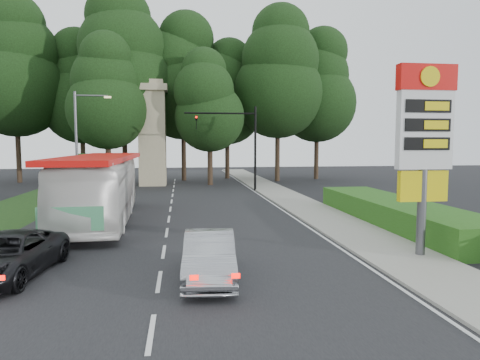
{
  "coord_description": "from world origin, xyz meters",
  "views": [
    {
      "loc": [
        0.69,
        -12.09,
        4.13
      ],
      "look_at": [
        3.72,
        9.82,
        2.2
      ],
      "focal_mm": 32.0,
      "sensor_mm": 36.0,
      "label": 1
    }
  ],
  "objects": [
    {
      "name": "tree_monument_left",
      "position": [
        -6.0,
        29.0,
        8.68
      ],
      "size": [
        7.28,
        7.28,
        14.3
      ],
      "color": "#2D2116",
      "rests_on": "ground"
    },
    {
      "name": "tree_west_mid",
      "position": [
        -16.0,
        35.0,
        11.69
      ],
      "size": [
        9.8,
        9.8,
        19.25
      ],
      "color": "#2D2116",
      "rests_on": "ground"
    },
    {
      "name": "tree_monument_right",
      "position": [
        3.5,
        29.5,
        8.01
      ],
      "size": [
        6.72,
        6.72,
        13.2
      ],
      "color": "#2D2116",
      "rests_on": "ground"
    },
    {
      "name": "road_surface",
      "position": [
        0.0,
        12.0,
        0.01
      ],
      "size": [
        14.0,
        80.0,
        0.02
      ],
      "primitive_type": "cube",
      "color": "black",
      "rests_on": "ground"
    },
    {
      "name": "tree_east_near",
      "position": [
        6.0,
        37.0,
        9.68
      ],
      "size": [
        8.12,
        8.12,
        15.95
      ],
      "color": "#2D2116",
      "rests_on": "ground"
    },
    {
      "name": "traffic_signal_mast",
      "position": [
        5.68,
        24.0,
        4.67
      ],
      "size": [
        6.1,
        0.35,
        7.2
      ],
      "color": "black",
      "rests_on": "ground"
    },
    {
      "name": "tree_center_right",
      "position": [
        1.0,
        35.0,
        11.02
      ],
      "size": [
        9.24,
        9.24,
        18.15
      ],
      "color": "#2D2116",
      "rests_on": "ground"
    },
    {
      "name": "gas_station_pylon",
      "position": [
        9.2,
        1.99,
        4.45
      ],
      "size": [
        2.1,
        0.45,
        6.85
      ],
      "color": "#59595E",
      "rests_on": "ground"
    },
    {
      "name": "tree_far_east",
      "position": [
        16.0,
        35.0,
        10.35
      ],
      "size": [
        8.68,
        8.68,
        17.05
      ],
      "color": "#2D2116",
      "rests_on": "ground"
    },
    {
      "name": "transit_bus",
      "position": [
        -3.5,
        10.73,
        1.73
      ],
      "size": [
        3.55,
        12.57,
        3.46
      ],
      "primitive_type": "imported",
      "rotation": [
        0.0,
        0.0,
        0.05
      ],
      "color": "silver",
      "rests_on": "ground"
    },
    {
      "name": "grass_verge_left",
      "position": [
        -9.5,
        18.0,
        0.01
      ],
      "size": [
        5.0,
        50.0,
        0.02
      ],
      "primitive_type": "cube",
      "color": "#193814",
      "rests_on": "ground"
    },
    {
      "name": "streetlight_signs",
      "position": [
        -6.99,
        22.01,
        4.44
      ],
      "size": [
        2.75,
        0.98,
        8.0
      ],
      "color": "#59595E",
      "rests_on": "ground"
    },
    {
      "name": "tree_east_mid",
      "position": [
        11.0,
        33.0,
        11.35
      ],
      "size": [
        9.52,
        9.52,
        18.7
      ],
      "color": "#2D2116",
      "rests_on": "ground"
    },
    {
      "name": "suv_charcoal",
      "position": [
        -4.64,
        1.6,
        0.68
      ],
      "size": [
        2.83,
        5.13,
        1.36
      ],
      "primitive_type": "imported",
      "rotation": [
        0.0,
        0.0,
        -0.12
      ],
      "color": "black",
      "rests_on": "ground"
    },
    {
      "name": "sidewalk_right",
      "position": [
        8.5,
        12.0,
        0.06
      ],
      "size": [
        3.0,
        80.0,
        0.12
      ],
      "primitive_type": "cube",
      "color": "gray",
      "rests_on": "ground"
    },
    {
      "name": "tree_center_left",
      "position": [
        -5.0,
        33.0,
        12.02
      ],
      "size": [
        10.08,
        10.08,
        19.8
      ],
      "color": "#2D2116",
      "rests_on": "ground"
    },
    {
      "name": "ground",
      "position": [
        0.0,
        0.0,
        0.0
      ],
      "size": [
        120.0,
        120.0,
        0.0
      ],
      "primitive_type": "plane",
      "color": "black",
      "rests_on": "ground"
    },
    {
      "name": "tree_west_near",
      "position": [
        -10.0,
        37.0,
        10.02
      ],
      "size": [
        8.4,
        8.4,
        16.5
      ],
      "color": "#2D2116",
      "rests_on": "ground"
    },
    {
      "name": "sedan_silver",
      "position": [
        1.5,
        0.56,
        0.71
      ],
      "size": [
        1.76,
        4.39,
        1.42
      ],
      "primitive_type": "imported",
      "rotation": [
        0.0,
        0.0,
        -0.06
      ],
      "color": "#9B9DA3",
      "rests_on": "ground"
    },
    {
      "name": "hedge",
      "position": [
        11.5,
        8.0,
        0.6
      ],
      "size": [
        3.0,
        14.0,
        1.2
      ],
      "primitive_type": "cube",
      "color": "#255316",
      "rests_on": "ground"
    },
    {
      "name": "monument",
      "position": [
        -2.0,
        30.0,
        5.1
      ],
      "size": [
        3.0,
        3.0,
        10.05
      ],
      "color": "tan",
      "rests_on": "ground"
    }
  ]
}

